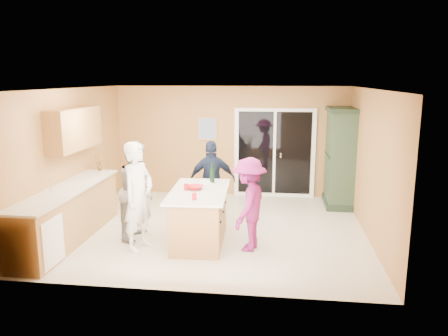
# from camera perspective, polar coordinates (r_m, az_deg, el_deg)

# --- Properties ---
(floor) EXTENTS (5.50, 5.50, 0.00)m
(floor) POSITION_cam_1_polar(r_m,az_deg,el_deg) (8.31, -1.12, -7.90)
(floor) COLOR beige
(floor) RESTS_ON ground
(ceiling) EXTENTS (5.50, 5.00, 0.10)m
(ceiling) POSITION_cam_1_polar(r_m,az_deg,el_deg) (7.83, -1.20, 10.33)
(ceiling) COLOR white
(ceiling) RESTS_ON wall_back
(wall_back) EXTENTS (5.50, 0.10, 2.60)m
(wall_back) POSITION_cam_1_polar(r_m,az_deg,el_deg) (10.41, 0.84, 3.50)
(wall_back) COLOR tan
(wall_back) RESTS_ON ground
(wall_front) EXTENTS (5.50, 0.10, 2.60)m
(wall_front) POSITION_cam_1_polar(r_m,az_deg,el_deg) (5.57, -4.90, -3.85)
(wall_front) COLOR tan
(wall_front) RESTS_ON ground
(wall_left) EXTENTS (0.10, 5.00, 2.60)m
(wall_left) POSITION_cam_1_polar(r_m,az_deg,el_deg) (8.79, -19.19, 1.31)
(wall_left) COLOR tan
(wall_left) RESTS_ON ground
(wall_right) EXTENTS (0.10, 5.00, 2.60)m
(wall_right) POSITION_cam_1_polar(r_m,az_deg,el_deg) (8.05, 18.60, 0.43)
(wall_right) COLOR tan
(wall_right) RESTS_ON ground
(left_cabinet_run) EXTENTS (0.65, 3.05, 1.24)m
(left_cabinet_run) POSITION_cam_1_polar(r_m,az_deg,el_deg) (7.94, -20.15, -6.07)
(left_cabinet_run) COLOR #B28045
(left_cabinet_run) RESTS_ON floor
(upper_cabinets) EXTENTS (0.35, 1.60, 0.75)m
(upper_cabinets) POSITION_cam_1_polar(r_m,az_deg,el_deg) (8.46, -18.98, 4.87)
(upper_cabinets) COLOR #B28045
(upper_cabinets) RESTS_ON wall_left
(sliding_door) EXTENTS (1.90, 0.07, 2.10)m
(sliding_door) POSITION_cam_1_polar(r_m,az_deg,el_deg) (10.36, 6.60, 1.97)
(sliding_door) COLOR white
(sliding_door) RESTS_ON floor
(framed_picture) EXTENTS (0.46, 0.04, 0.56)m
(framed_picture) POSITION_cam_1_polar(r_m,az_deg,el_deg) (10.43, -2.19, 5.16)
(framed_picture) COLOR tan
(framed_picture) RESTS_ON wall_back
(kitchen_island) EXTENTS (1.04, 1.80, 0.92)m
(kitchen_island) POSITION_cam_1_polar(r_m,az_deg,el_deg) (7.54, -3.23, -6.51)
(kitchen_island) COLOR #B28045
(kitchen_island) RESTS_ON floor
(green_hutch) EXTENTS (0.62, 1.18, 2.16)m
(green_hutch) POSITION_cam_1_polar(r_m,az_deg,el_deg) (9.89, 14.93, 1.21)
(green_hutch) COLOR #203323
(green_hutch) RESTS_ON floor
(woman_white) EXTENTS (0.62, 0.75, 1.79)m
(woman_white) POSITION_cam_1_polar(r_m,az_deg,el_deg) (7.26, -11.14, -3.66)
(woman_white) COLOR white
(woman_white) RESTS_ON floor
(woman_grey) EXTENTS (0.70, 0.88, 1.72)m
(woman_grey) POSITION_cam_1_polar(r_m,az_deg,el_deg) (7.80, -11.23, -2.83)
(woman_grey) COLOR #A1A1A3
(woman_grey) RESTS_ON floor
(woman_navy) EXTENTS (1.00, 0.62, 1.59)m
(woman_navy) POSITION_cam_1_polar(r_m,az_deg,el_deg) (8.62, -1.57, -1.67)
(woman_navy) COLOR #181F36
(woman_navy) RESTS_ON floor
(woman_magenta) EXTENTS (0.79, 1.10, 1.54)m
(woman_magenta) POSITION_cam_1_polar(r_m,az_deg,el_deg) (7.14, 3.28, -4.76)
(woman_magenta) COLOR #972174
(woman_magenta) RESTS_ON floor
(serving_bowl) EXTENTS (0.32, 0.32, 0.07)m
(serving_bowl) POSITION_cam_1_polar(r_m,az_deg,el_deg) (7.46, -3.78, -2.55)
(serving_bowl) COLOR red
(serving_bowl) RESTS_ON kitchen_island
(tulip_vase) EXTENTS (0.21, 0.16, 0.35)m
(tulip_vase) POSITION_cam_1_polar(r_m,az_deg,el_deg) (9.17, -16.00, 0.75)
(tulip_vase) COLOR red
(tulip_vase) RESTS_ON left_cabinet_run
(tumbler_near) EXTENTS (0.10, 0.10, 0.10)m
(tumbler_near) POSITION_cam_1_polar(r_m,az_deg,el_deg) (6.83, -3.91, -3.73)
(tumbler_near) COLOR red
(tumbler_near) RESTS_ON kitchen_island
(tumbler_far) EXTENTS (0.08, 0.08, 0.11)m
(tumbler_far) POSITION_cam_1_polar(r_m,az_deg,el_deg) (7.43, -4.98, -2.46)
(tumbler_far) COLOR red
(tumbler_far) RESTS_ON kitchen_island
(wine_bottle) EXTENTS (0.09, 0.09, 0.38)m
(wine_bottle) POSITION_cam_1_polar(r_m,az_deg,el_deg) (7.90, -1.55, -0.87)
(wine_bottle) COLOR black
(wine_bottle) RESTS_ON kitchen_island
(white_plate) EXTENTS (0.30, 0.30, 0.02)m
(white_plate) POSITION_cam_1_polar(r_m,az_deg,el_deg) (7.95, -2.33, -1.82)
(white_plate) COLOR white
(white_plate) RESTS_ON kitchen_island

